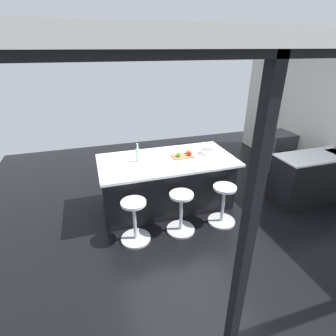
{
  "coord_description": "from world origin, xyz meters",
  "views": [
    {
      "loc": [
        1.5,
        3.55,
        2.62
      ],
      "look_at": [
        0.35,
        -0.14,
        0.78
      ],
      "focal_mm": 27.5,
      "sensor_mm": 36.0,
      "label": 1
    }
  ],
  "objects_px": {
    "fruit_bowl": "(207,151)",
    "kitchen_island": "(166,182)",
    "stool_by_window": "(223,206)",
    "apple_yellow": "(188,151)",
    "stool_middle": "(181,214)",
    "water_bottle": "(138,155)",
    "apple_green": "(179,154)",
    "apple_red": "(190,153)",
    "cutting_board": "(183,156)",
    "oven_range": "(276,151)",
    "stool_near_camera": "(135,222)"
  },
  "relations": [
    {
      "from": "fruit_bowl",
      "to": "kitchen_island",
      "type": "bearing_deg",
      "value": -0.23
    },
    {
      "from": "stool_by_window",
      "to": "apple_yellow",
      "type": "xyz_separation_m",
      "value": [
        0.3,
        -0.8,
        0.67
      ]
    },
    {
      "from": "kitchen_island",
      "to": "fruit_bowl",
      "type": "relative_size",
      "value": 8.71
    },
    {
      "from": "kitchen_island",
      "to": "stool_middle",
      "type": "xyz_separation_m",
      "value": [
        -0.0,
        0.76,
        -0.15
      ]
    },
    {
      "from": "water_bottle",
      "to": "apple_green",
      "type": "bearing_deg",
      "value": 176.8
    },
    {
      "from": "stool_middle",
      "to": "apple_red",
      "type": "distance_m",
      "value": 1.05
    },
    {
      "from": "cutting_board",
      "to": "apple_green",
      "type": "relative_size",
      "value": 4.51
    },
    {
      "from": "oven_range",
      "to": "cutting_board",
      "type": "distance_m",
      "value": 2.76
    },
    {
      "from": "kitchen_island",
      "to": "cutting_board",
      "type": "bearing_deg",
      "value": 176.46
    },
    {
      "from": "cutting_board",
      "to": "apple_yellow",
      "type": "bearing_deg",
      "value": -154.26
    },
    {
      "from": "oven_range",
      "to": "apple_green",
      "type": "xyz_separation_m",
      "value": [
        2.68,
        0.79,
        0.55
      ]
    },
    {
      "from": "oven_range",
      "to": "fruit_bowl",
      "type": "bearing_deg",
      "value": 19.24
    },
    {
      "from": "oven_range",
      "to": "stool_by_window",
      "type": "relative_size",
      "value": 1.3
    },
    {
      "from": "kitchen_island",
      "to": "stool_near_camera",
      "type": "distance_m",
      "value": 1.05
    },
    {
      "from": "stool_near_camera",
      "to": "apple_yellow",
      "type": "height_order",
      "value": "apple_yellow"
    },
    {
      "from": "oven_range",
      "to": "stool_by_window",
      "type": "bearing_deg",
      "value": 34.72
    },
    {
      "from": "stool_by_window",
      "to": "water_bottle",
      "type": "relative_size",
      "value": 2.13
    },
    {
      "from": "cutting_board",
      "to": "apple_red",
      "type": "xyz_separation_m",
      "value": [
        -0.11,
        0.03,
        0.05
      ]
    },
    {
      "from": "kitchen_island",
      "to": "stool_middle",
      "type": "height_order",
      "value": "kitchen_island"
    },
    {
      "from": "apple_red",
      "to": "cutting_board",
      "type": "bearing_deg",
      "value": -17.25
    },
    {
      "from": "kitchen_island",
      "to": "oven_range",
      "type": "bearing_deg",
      "value": -165.5
    },
    {
      "from": "oven_range",
      "to": "apple_yellow",
      "type": "bearing_deg",
      "value": 15.87
    },
    {
      "from": "stool_near_camera",
      "to": "water_bottle",
      "type": "height_order",
      "value": "water_bottle"
    },
    {
      "from": "stool_near_camera",
      "to": "cutting_board",
      "type": "height_order",
      "value": "cutting_board"
    },
    {
      "from": "stool_middle",
      "to": "stool_near_camera",
      "type": "height_order",
      "value": "same"
    },
    {
      "from": "apple_yellow",
      "to": "cutting_board",
      "type": "bearing_deg",
      "value": 25.74
    },
    {
      "from": "cutting_board",
      "to": "apple_red",
      "type": "height_order",
      "value": "apple_red"
    },
    {
      "from": "stool_by_window",
      "to": "apple_red",
      "type": "height_order",
      "value": "apple_red"
    },
    {
      "from": "cutting_board",
      "to": "fruit_bowl",
      "type": "bearing_deg",
      "value": -178.14
    },
    {
      "from": "stool_by_window",
      "to": "fruit_bowl",
      "type": "relative_size",
      "value": 2.58
    },
    {
      "from": "stool_by_window",
      "to": "stool_middle",
      "type": "relative_size",
      "value": 1.0
    },
    {
      "from": "oven_range",
      "to": "water_bottle",
      "type": "relative_size",
      "value": 2.77
    },
    {
      "from": "water_bottle",
      "to": "kitchen_island",
      "type": "bearing_deg",
      "value": -179.71
    },
    {
      "from": "stool_by_window",
      "to": "stool_near_camera",
      "type": "height_order",
      "value": "same"
    },
    {
      "from": "stool_middle",
      "to": "apple_green",
      "type": "distance_m",
      "value": 1.0
    },
    {
      "from": "cutting_board",
      "to": "apple_yellow",
      "type": "height_order",
      "value": "apple_yellow"
    },
    {
      "from": "stool_near_camera",
      "to": "fruit_bowl",
      "type": "bearing_deg",
      "value": -152.47
    },
    {
      "from": "stool_middle",
      "to": "cutting_board",
      "type": "relative_size",
      "value": 1.85
    },
    {
      "from": "oven_range",
      "to": "water_bottle",
      "type": "bearing_deg",
      "value": 12.55
    },
    {
      "from": "kitchen_island",
      "to": "apple_red",
      "type": "bearing_deg",
      "value": 172.51
    },
    {
      "from": "apple_green",
      "to": "fruit_bowl",
      "type": "height_order",
      "value": "apple_green"
    },
    {
      "from": "apple_green",
      "to": "apple_yellow",
      "type": "height_order",
      "value": "apple_yellow"
    },
    {
      "from": "stool_middle",
      "to": "apple_yellow",
      "type": "distance_m",
      "value": 1.12
    },
    {
      "from": "cutting_board",
      "to": "apple_red",
      "type": "distance_m",
      "value": 0.13
    },
    {
      "from": "stool_near_camera",
      "to": "apple_red",
      "type": "height_order",
      "value": "apple_red"
    },
    {
      "from": "oven_range",
      "to": "stool_near_camera",
      "type": "height_order",
      "value": "oven_range"
    },
    {
      "from": "stool_near_camera",
      "to": "cutting_board",
      "type": "xyz_separation_m",
      "value": [
        -1.0,
        -0.74,
        0.62
      ]
    },
    {
      "from": "water_bottle",
      "to": "fruit_bowl",
      "type": "distance_m",
      "value": 1.22
    },
    {
      "from": "oven_range",
      "to": "stool_middle",
      "type": "xyz_separation_m",
      "value": [
        2.89,
        1.51,
        -0.12
      ]
    },
    {
      "from": "stool_by_window",
      "to": "fruit_bowl",
      "type": "height_order",
      "value": "fruit_bowl"
    }
  ]
}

